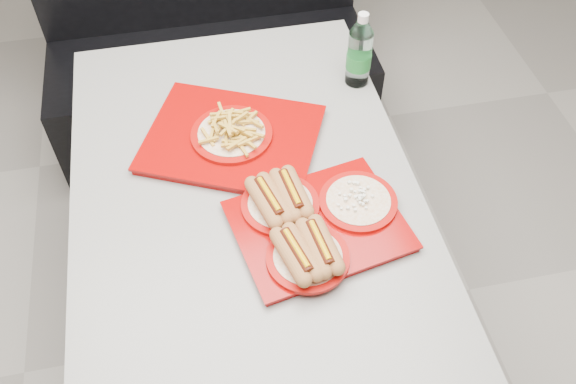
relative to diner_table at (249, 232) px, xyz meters
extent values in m
plane|color=gray|center=(0.00, 0.00, -0.58)|extent=(6.00, 6.00, 0.00)
cylinder|color=black|center=(0.00, 0.00, -0.56)|extent=(0.52, 0.52, 0.05)
cylinder|color=black|center=(0.00, 0.00, -0.20)|extent=(0.11, 0.11, 0.66)
cube|color=black|center=(0.00, 0.00, 0.12)|extent=(0.92, 1.42, 0.01)
cube|color=gray|center=(0.00, 0.00, 0.15)|extent=(0.90, 1.40, 0.04)
cube|color=black|center=(0.00, 1.02, -0.36)|extent=(1.30, 0.55, 0.45)
cube|color=#910503|center=(0.16, -0.15, 0.17)|extent=(0.45, 0.38, 0.02)
cube|color=#910503|center=(0.16, -0.15, 0.18)|extent=(0.46, 0.39, 0.01)
cylinder|color=#9C0905|center=(0.11, -0.24, 0.19)|extent=(0.20, 0.20, 0.01)
cylinder|color=silver|center=(0.11, -0.24, 0.20)|extent=(0.16, 0.16, 0.00)
cylinder|color=#9C0905|center=(0.08, -0.07, 0.19)|extent=(0.20, 0.20, 0.01)
cylinder|color=silver|center=(0.08, -0.07, 0.20)|extent=(0.16, 0.16, 0.00)
cylinder|color=#9C0905|center=(0.27, -0.10, 0.19)|extent=(0.20, 0.20, 0.01)
cylinder|color=silver|center=(0.27, -0.10, 0.20)|extent=(0.16, 0.16, 0.00)
cube|color=#910503|center=(-0.01, 0.19, 0.17)|extent=(0.56, 0.51, 0.02)
cube|color=#910503|center=(-0.01, 0.19, 0.19)|extent=(0.57, 0.52, 0.01)
cylinder|color=#9C0905|center=(-0.01, 0.19, 0.20)|extent=(0.23, 0.23, 0.01)
cylinder|color=silver|center=(-0.01, 0.19, 0.20)|extent=(0.19, 0.19, 0.01)
cylinder|color=silver|center=(0.40, 0.38, 0.25)|extent=(0.07, 0.07, 0.18)
cylinder|color=#1D742B|center=(0.40, 0.38, 0.24)|extent=(0.08, 0.08, 0.05)
cone|color=silver|center=(0.40, 0.38, 0.36)|extent=(0.07, 0.07, 0.04)
cylinder|color=silver|center=(0.40, 0.38, 0.39)|extent=(0.03, 0.03, 0.02)
camera|label=1|loc=(-0.10, -1.01, 1.39)|focal=38.00mm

